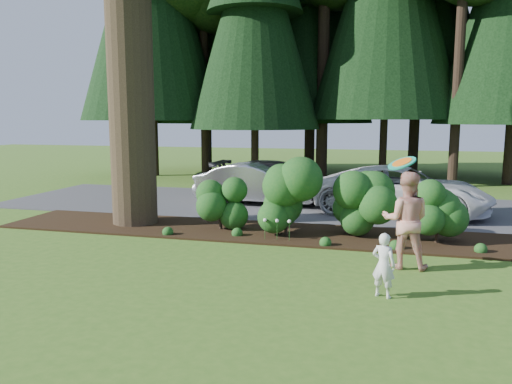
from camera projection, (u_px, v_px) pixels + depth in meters
ground at (266, 272)px, 9.67m from camera, size 80.00×80.00×0.00m
mulch_bed at (295, 234)px, 12.77m from camera, size 16.00×2.50×0.05m
driveway at (318, 206)px, 16.84m from camera, size 22.00×6.00×0.03m
shrub_row at (326, 206)px, 12.36m from camera, size 6.53×1.60×1.61m
lily_cluster at (277, 222)px, 11.97m from camera, size 0.69×0.09×0.57m
car_silver_wagon at (256, 184)px, 17.21m from camera, size 4.22×1.54×1.38m
car_white_suv at (402, 190)px, 15.34m from camera, size 5.68×3.38×1.48m
car_dark_suv at (278, 180)px, 18.18m from camera, size 4.84×2.06×1.39m
child at (384, 265)px, 8.24m from camera, size 0.47×0.39×1.09m
adult at (406, 220)px, 9.83m from camera, size 0.97×0.77×1.93m
frisbee at (402, 163)px, 8.13m from camera, size 0.48×0.46×0.28m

